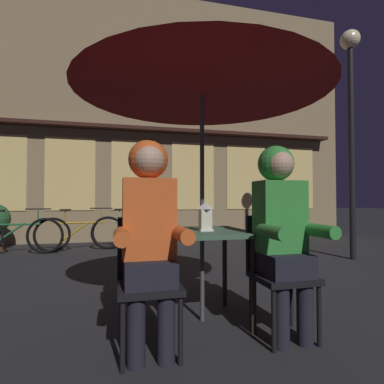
% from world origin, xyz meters
% --- Properties ---
extents(ground_plane, '(60.00, 60.00, 0.00)m').
position_xyz_m(ground_plane, '(0.00, 0.00, 0.00)').
color(ground_plane, '#232326').
extents(cafe_table, '(0.72, 0.72, 0.74)m').
position_xyz_m(cafe_table, '(0.00, 0.00, 0.64)').
color(cafe_table, '#42664C').
rests_on(cafe_table, ground_plane).
extents(patio_umbrella, '(2.10, 2.10, 2.31)m').
position_xyz_m(patio_umbrella, '(0.00, 0.00, 2.06)').
color(patio_umbrella, '#4C4C51').
rests_on(patio_umbrella, ground_plane).
extents(lantern, '(0.11, 0.11, 0.23)m').
position_xyz_m(lantern, '(0.01, -0.06, 0.86)').
color(lantern, white).
rests_on(lantern, cafe_table).
extents(chair_left, '(0.40, 0.40, 0.87)m').
position_xyz_m(chair_left, '(-0.48, -0.37, 0.49)').
color(chair_left, black).
rests_on(chair_left, ground_plane).
extents(chair_right, '(0.40, 0.40, 0.87)m').
position_xyz_m(chair_right, '(0.48, -0.37, 0.49)').
color(chair_right, black).
rests_on(chair_right, ground_plane).
extents(person_left_hooded, '(0.45, 0.56, 1.40)m').
position_xyz_m(person_left_hooded, '(-0.48, -0.43, 0.85)').
color(person_left_hooded, black).
rests_on(person_left_hooded, ground_plane).
extents(person_right_hooded, '(0.45, 0.56, 1.40)m').
position_xyz_m(person_right_hooded, '(0.48, -0.43, 0.85)').
color(person_right_hooded, black).
rests_on(person_right_hooded, ground_plane).
extents(shopfront_building, '(10.00, 0.93, 6.20)m').
position_xyz_m(shopfront_building, '(0.48, 5.40, 3.09)').
color(shopfront_building, '#937A56').
rests_on(shopfront_building, ground_plane).
extents(street_lamp, '(0.32, 0.32, 3.88)m').
position_xyz_m(street_lamp, '(3.16, 1.88, 2.71)').
color(street_lamp, black).
rests_on(street_lamp, ground_plane).
extents(bicycle_nearest, '(1.68, 0.15, 0.84)m').
position_xyz_m(bicycle_nearest, '(-2.48, 3.76, 0.35)').
color(bicycle_nearest, black).
rests_on(bicycle_nearest, ground_plane).
extents(bicycle_second, '(1.66, 0.33, 0.84)m').
position_xyz_m(bicycle_second, '(-1.36, 3.92, 0.35)').
color(bicycle_second, black).
rests_on(bicycle_second, ground_plane).
extents(bicycle_third, '(1.66, 0.35, 0.84)m').
position_xyz_m(bicycle_third, '(-0.35, 3.89, 0.35)').
color(bicycle_third, black).
rests_on(bicycle_third, ground_plane).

